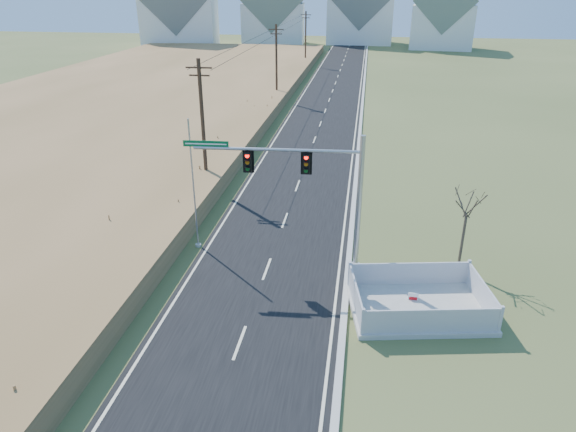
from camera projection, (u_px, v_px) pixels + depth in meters
The scene contains 16 objects.
ground at pixel (250, 315), 22.88m from camera, with size 260.00×260.00×0.00m, color #495328.
road at pixel (332, 94), 67.82m from camera, with size 8.00×180.00×0.06m, color black.
curb at pixel (363, 94), 67.24m from camera, with size 0.30×180.00×0.18m, color #B2AFA8.
reed_marsh at pixel (127, 99), 61.83m from camera, with size 38.00×110.00×1.30m, color #AE7F4E.
utility_pole_near at pixel (203, 123), 35.30m from camera, with size 1.80×0.26×9.00m.
utility_pole_mid at pixel (276, 62), 62.27m from camera, with size 1.80×0.26×9.00m.
utility_pole_far at pixel (306, 38), 89.25m from camera, with size 1.80×0.26×9.00m.
condo_nw at pixel (179, 10), 114.74m from camera, with size 17.69×13.38×19.05m.
condo_nnw at pixel (274, 13), 119.54m from camera, with size 14.93×11.17×17.03m.
condo_n at pixel (360, 9), 120.14m from camera, with size 15.27×10.20×18.54m.
condo_ne at pixel (443, 16), 110.83m from camera, with size 14.12×10.51×16.52m.
traffic_signal_mast at pixel (321, 189), 25.02m from camera, with size 8.88×0.85×7.07m.
fence_enclosure at pixel (418, 305), 23.10m from camera, with size 6.67×5.13×1.37m.
open_sign at pixel (413, 298), 23.57m from camera, with size 0.45×0.07×0.56m.
flagpole at pixel (194, 199), 27.64m from camera, with size 0.33×0.33×7.28m.
bare_tree at pixel (468, 202), 24.94m from camera, with size 1.77×1.77×4.69m.
Camera 1 is at (4.50, -18.50, 13.56)m, focal length 32.00 mm.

